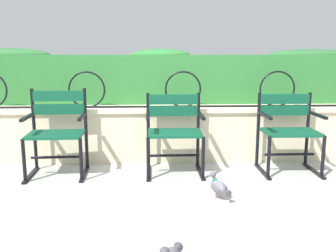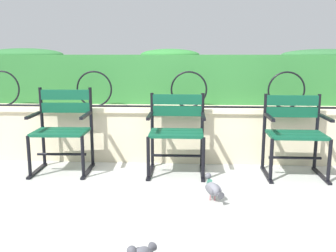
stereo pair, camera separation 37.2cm
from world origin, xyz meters
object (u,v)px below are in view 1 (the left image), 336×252
object	(u,v)px
park_chair_left	(57,130)
pigeon_near_chairs	(219,187)
park_chair_centre	(174,130)
park_chair_right	(288,129)

from	to	relation	value
park_chair_left	pigeon_near_chairs	distance (m)	1.79
park_chair_left	park_chair_centre	distance (m)	1.23
park_chair_left	park_chair_right	world-z (taller)	park_chair_left
park_chair_centre	park_chair_right	bearing A→B (deg)	-0.48
park_chair_centre	pigeon_near_chairs	world-z (taller)	park_chair_centre
park_chair_left	park_chair_right	xyz separation A→B (m)	(2.45, 0.01, -0.01)
park_chair_left	pigeon_near_chairs	xyz separation A→B (m)	(1.57, -0.79, -0.36)
park_chair_centre	park_chair_left	bearing A→B (deg)	-179.25
park_chair_centre	pigeon_near_chairs	bearing A→B (deg)	-66.74
park_chair_right	park_chair_centre	bearing A→B (deg)	179.52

